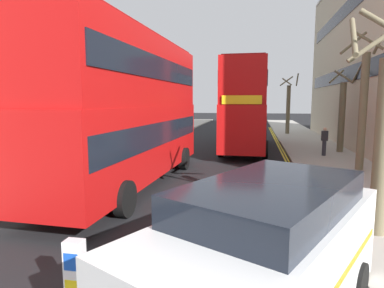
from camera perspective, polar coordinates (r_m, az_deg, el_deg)
sidewalk_right at (r=16.57m, az=24.41°, el=-4.25°), size 4.00×80.00×0.14m
sidewalk_left at (r=18.47m, az=-18.77°, el=-2.83°), size 4.00×80.00×0.14m
kerb_line_outer at (r=14.28m, az=18.02°, el=-6.01°), size 0.10×56.00×0.01m
kerb_line_inner at (r=14.26m, az=17.38°, el=-6.00°), size 0.10×56.00×0.01m
keep_left_bollard at (r=5.57m, az=-19.43°, el=-21.11°), size 0.36×0.28×1.11m
double_decker_bus_away at (r=12.72m, az=-10.66°, el=6.39°), size 3.09×10.89×5.64m
double_decker_bus_oncoming at (r=22.28m, az=9.36°, el=6.80°), size 2.94×10.85×5.64m
taxi_minivan at (r=4.91m, az=12.10°, el=-18.86°), size 3.86×5.13×2.12m
pedestrian_far at (r=20.23m, az=21.85°, el=0.51°), size 0.34×0.22×1.62m
street_tree_near at (r=32.77m, az=16.26°, el=6.14°), size 1.63×1.62×5.60m
street_tree_mid at (r=22.02m, az=24.44°, el=4.78°), size 1.69×1.55×5.27m
street_tree_far at (r=8.66m, az=30.05°, el=1.58°), size 1.67×1.75×5.11m
street_tree_distant at (r=16.60m, az=27.34°, el=5.86°), size 1.56×1.94×6.25m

